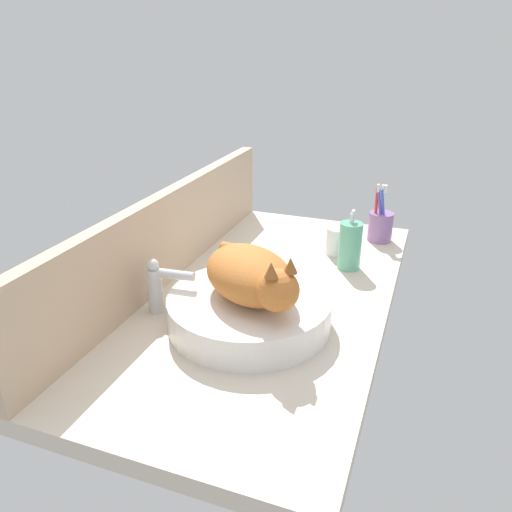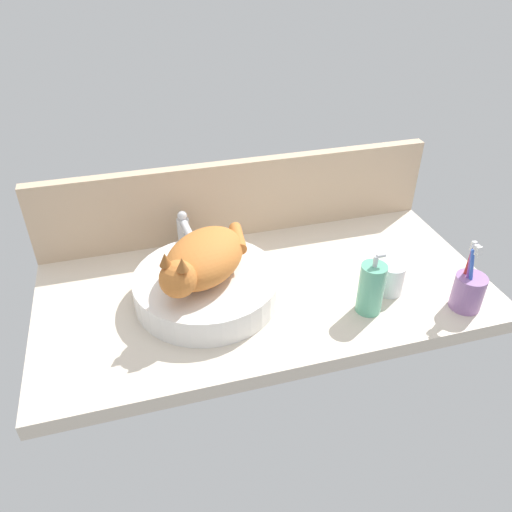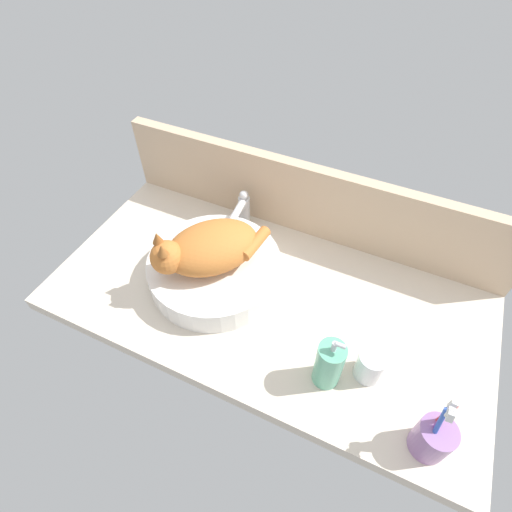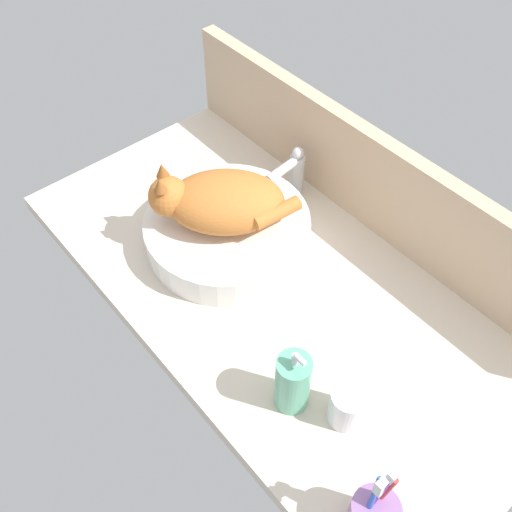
# 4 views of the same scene
# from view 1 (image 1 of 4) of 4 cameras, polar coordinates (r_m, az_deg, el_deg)

# --- Properties ---
(ground_plane) EXTENTS (1.19, 0.60, 0.04)m
(ground_plane) POSITION_cam_1_polar(r_m,az_deg,el_deg) (1.29, 1.37, -5.00)
(ground_plane) COLOR beige
(backsplash_panel) EXTENTS (1.19, 0.04, 0.24)m
(backsplash_panel) POSITION_cam_1_polar(r_m,az_deg,el_deg) (1.34, -10.10, 2.31)
(backsplash_panel) COLOR #CCAD8C
(backsplash_panel) RESTS_ON ground_plane
(sink_basin) EXTENTS (0.37, 0.37, 0.07)m
(sink_basin) POSITION_cam_1_polar(r_m,az_deg,el_deg) (1.13, -0.76, -6.23)
(sink_basin) COLOR white
(sink_basin) RESTS_ON ground_plane
(cat) EXTENTS (0.29, 0.30, 0.14)m
(cat) POSITION_cam_1_polar(r_m,az_deg,el_deg) (1.08, -0.41, -2.23)
(cat) COLOR #CC7533
(cat) RESTS_ON sink_basin
(faucet) EXTENTS (0.04, 0.12, 0.14)m
(faucet) POSITION_cam_1_polar(r_m,az_deg,el_deg) (1.19, -11.02, -3.21)
(faucet) COLOR silver
(faucet) RESTS_ON ground_plane
(soap_dispenser) EXTENTS (0.06, 0.06, 0.17)m
(soap_dispenser) POSITION_cam_1_polar(r_m,az_deg,el_deg) (1.41, 10.68, 1.19)
(soap_dispenser) COLOR #60B793
(soap_dispenser) RESTS_ON ground_plane
(toothbrush_cup) EXTENTS (0.08, 0.08, 0.19)m
(toothbrush_cup) POSITION_cam_1_polar(r_m,az_deg,el_deg) (1.64, 14.03, 3.41)
(toothbrush_cup) COLOR #996BA8
(toothbrush_cup) RESTS_ON ground_plane
(water_glass) EXTENTS (0.07, 0.07, 0.08)m
(water_glass) POSITION_cam_1_polar(r_m,az_deg,el_deg) (1.51, 9.24, 1.55)
(water_glass) COLOR white
(water_glass) RESTS_ON ground_plane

